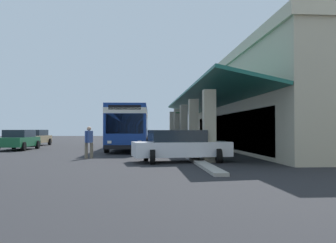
{
  "coord_description": "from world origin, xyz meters",
  "views": [
    {
      "loc": [
        24.68,
        2.04,
        1.5
      ],
      "look_at": [
        0.65,
        3.73,
        2.03
      ],
      "focal_mm": 38.47,
      "sensor_mm": 36.0,
      "label": 1
    }
  ],
  "objects": [
    {
      "name": "transit_bus",
      "position": [
        -2.41,
        1.08,
        1.85
      ],
      "size": [
        11.26,
        2.99,
        3.34
      ],
      "color": "navy",
      "rests_on": "ground"
    },
    {
      "name": "ground",
      "position": [
        0.0,
        8.0,
        0.0
      ],
      "size": [
        120.0,
        120.0,
        0.0
      ],
      "primitive_type": "plane",
      "color": "#262628"
    },
    {
      "name": "potted_palm",
      "position": [
        -6.6,
        5.67,
        0.67
      ],
      "size": [
        1.6,
        1.85,
        3.04
      ],
      "color": "brown",
      "rests_on": "ground"
    },
    {
      "name": "plaza_building",
      "position": [
        -1.93,
        14.15,
        3.33
      ],
      "size": [
        25.93,
        15.78,
        6.64
      ],
      "color": "#B2A88E",
      "rests_on": "ground"
    },
    {
      "name": "pedestrian",
      "position": [
        5.83,
        -0.74,
        0.92
      ],
      "size": [
        0.62,
        0.42,
        1.65
      ],
      "color": "#726651",
      "rests_on": "ground"
    },
    {
      "name": "curb_strip",
      "position": [
        -1.93,
        4.54,
        0.06
      ],
      "size": [
        30.76,
        0.5,
        0.12
      ],
      "primitive_type": "cube",
      "color": "#9E998E",
      "rests_on": "ground"
    },
    {
      "name": "parked_sedan_tan",
      "position": [
        -9.34,
        -7.91,
        0.75
      ],
      "size": [
        4.52,
        2.23,
        1.47
      ],
      "color": "#9E845B",
      "rests_on": "ground"
    },
    {
      "name": "parked_sedan_green",
      "position": [
        -2.46,
        -7.05,
        0.75
      ],
      "size": [
        4.45,
        2.11,
        1.47
      ],
      "color": "#195933",
      "rests_on": "ground"
    },
    {
      "name": "parked_sedan_white",
      "position": [
        8.19,
        3.76,
        0.75
      ],
      "size": [
        2.86,
        4.62,
        1.47
      ],
      "color": "silver",
      "rests_on": "ground"
    }
  ]
}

